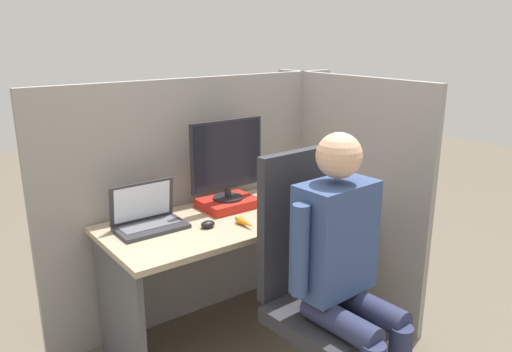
{
  "coord_description": "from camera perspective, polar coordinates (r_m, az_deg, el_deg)",
  "views": [
    {
      "loc": [
        -1.44,
        -1.77,
        1.65
      ],
      "look_at": [
        0.01,
        0.16,
        0.96
      ],
      "focal_mm": 35.0,
      "sensor_mm": 36.0,
      "label": 1
    }
  ],
  "objects": [
    {
      "name": "monitor",
      "position": [
        2.73,
        -3.33,
        2.05
      ],
      "size": [
        0.45,
        0.17,
        0.44
      ],
      "color": "#232328",
      "rests_on": "paper_box"
    },
    {
      "name": "office_chair",
      "position": [
        2.32,
        6.75,
        -11.75
      ],
      "size": [
        0.52,
        0.56,
        1.15
      ],
      "color": "#2D2D33",
      "rests_on": "ground"
    },
    {
      "name": "cubicle_panel_back",
      "position": [
        2.97,
        -5.82,
        -2.52
      ],
      "size": [
        1.96,
        0.05,
        1.41
      ],
      "color": "gray",
      "rests_on": "ground"
    },
    {
      "name": "coffee_mug",
      "position": [
        2.93,
        1.42,
        -1.67
      ],
      "size": [
        0.08,
        0.08,
        0.1
      ],
      "color": "#232328",
      "rests_on": "desk"
    },
    {
      "name": "person",
      "position": [
        2.13,
        10.18,
        -9.68
      ],
      "size": [
        0.48,
        0.48,
        1.27
      ],
      "color": "#282D4C",
      "rests_on": "ground"
    },
    {
      "name": "carrot_toy",
      "position": [
        2.53,
        -1.16,
        -5.4
      ],
      "size": [
        0.04,
        0.15,
        0.04
      ],
      "color": "orange",
      "rests_on": "desk"
    },
    {
      "name": "laptop",
      "position": [
        2.56,
        -12.2,
        -4.86
      ],
      "size": [
        0.34,
        0.21,
        0.23
      ],
      "color": "#2D2D33",
      "rests_on": "desk"
    },
    {
      "name": "mouse",
      "position": [
        2.53,
        -5.52,
        -5.51
      ],
      "size": [
        0.08,
        0.05,
        0.04
      ],
      "color": "black",
      "rests_on": "desk"
    },
    {
      "name": "desk",
      "position": [
        2.77,
        -2.07,
        -7.7
      ],
      "size": [
        1.46,
        0.62,
        0.71
      ],
      "color": "tan",
      "rests_on": "ground"
    },
    {
      "name": "cubicle_panel_right",
      "position": [
        3.13,
        9.96,
        -1.73
      ],
      "size": [
        0.04,
        1.25,
        1.41
      ],
      "color": "gray",
      "rests_on": "ground"
    },
    {
      "name": "paper_box",
      "position": [
        2.8,
        -3.22,
        -3.1
      ],
      "size": [
        0.3,
        0.24,
        0.05
      ],
      "color": "red",
      "rests_on": "desk"
    },
    {
      "name": "stapler",
      "position": [
        3.1,
        6.75,
        -1.38
      ],
      "size": [
        0.05,
        0.14,
        0.04
      ],
      "color": "#A31919",
      "rests_on": "desk"
    }
  ]
}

